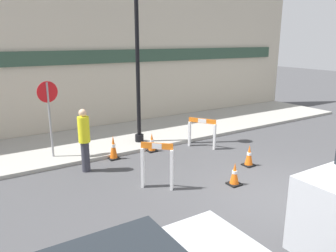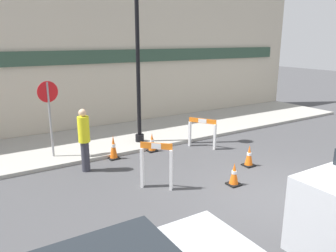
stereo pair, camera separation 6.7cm
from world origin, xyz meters
name	(u,v)px [view 1 (the left image)]	position (x,y,z in m)	size (l,w,h in m)	color
ground_plane	(285,199)	(0.00, 0.00, 0.00)	(60.00, 60.00, 0.00)	#424244
sidewalk_slab	(149,132)	(0.00, 6.21, 0.05)	(18.00, 3.42, 0.11)	#9E9B93
storefront_facade	(127,57)	(0.00, 7.99, 2.75)	(18.00, 0.22, 5.50)	#BCB29E
streetlamp_post	(137,38)	(-0.93, 5.24, 3.47)	(0.44, 0.44, 5.24)	black
stop_sign	(49,107)	(-3.75, 5.27, 1.59)	(0.59, 0.14, 2.21)	gray
barricade_0	(202,132)	(0.65, 3.86, 0.54)	(0.61, 0.85, 0.98)	white
barricade_1	(157,165)	(-2.13, 2.01, 0.60)	(0.64, 0.62, 1.13)	white
traffic_cone_0	(235,174)	(-0.44, 1.17, 0.27)	(0.30, 0.30, 0.57)	black
traffic_cone_1	(113,148)	(-2.22, 4.40, 0.35)	(0.30, 0.30, 0.72)	black
traffic_cone_2	(152,143)	(-0.92, 4.40, 0.28)	(0.30, 0.30, 0.59)	black
traffic_cone_3	(249,156)	(0.78, 1.88, 0.29)	(0.30, 0.30, 0.61)	black
person_worker	(84,138)	(-3.21, 3.93, 0.93)	(0.39, 0.39, 1.71)	#33333D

